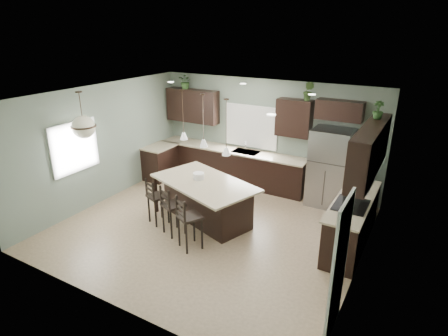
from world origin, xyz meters
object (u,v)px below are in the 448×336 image
Objects in this scene: bar_stool_center at (173,210)px; bar_stool_right at (190,222)px; kitchen_island at (205,201)px; serving_dish at (199,176)px; plant_back_left at (186,81)px; bar_stool_left at (158,201)px; refrigerator at (330,168)px.

bar_stool_center is 0.66m from bar_stool_right.
serving_dish is (-0.19, 0.07, 0.53)m from kitchen_island.
bar_stool_center is at bearing -88.87° from kitchen_island.
bar_stool_left is at bearing -66.95° from plant_back_left.
bar_stool_left is at bearing -178.11° from bar_stool_center.
bar_stool_right is at bearing -54.65° from plant_back_left.
bar_stool_center is at bearing -175.77° from bar_stool_right.
bar_stool_right reaches higher than bar_stool_left.
plant_back_left reaches higher than kitchen_island.
kitchen_island is 2.08× the size of bar_stool_right.
bar_stool_center is 4.15m from plant_back_left.
plant_back_left is at bearing 177.47° from refrigerator.
bar_stool_left is at bearing -134.45° from serving_dish.
bar_stool_right reaches higher than bar_stool_center.
bar_stool_center is at bearing -59.91° from plant_back_left.
bar_stool_right is at bearing -2.67° from bar_stool_center.
plant_back_left reaches higher than bar_stool_left.
bar_stool_left is at bearing -136.96° from refrigerator.
bar_stool_center reaches higher than serving_dish.
bar_stool_left is (-0.63, -0.64, -0.48)m from serving_dish.
serving_dish is at bearing -50.47° from plant_back_left.
kitchen_island is 2.13× the size of bar_stool_center.
bar_stool_left is (-0.82, -0.58, 0.05)m from kitchen_island.
serving_dish is 0.97m from bar_stool_center.
plant_back_left reaches higher than serving_dish.
bar_stool_left is at bearing -125.74° from kitchen_island.
plant_back_left reaches higher than refrigerator.
serving_dish is 3.35m from plant_back_left.
plant_back_left is (-2.40, 3.38, 2.06)m from bar_stool_right.
kitchen_island is 0.57m from serving_dish.
refrigerator is 1.69× the size of bar_stool_right.
bar_stool_right reaches higher than kitchen_island.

